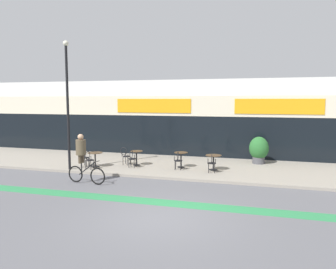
{
  "coord_description": "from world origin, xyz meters",
  "views": [
    {
      "loc": [
        2.8,
        -8.92,
        3.48
      ],
      "look_at": [
        -1.32,
        5.31,
        1.91
      ],
      "focal_mm": 35.0,
      "sensor_mm": 36.0,
      "label": 1
    }
  ],
  "objects_px": {
    "bistro_table_0": "(95,156)",
    "planter_pot": "(259,149)",
    "bistro_table_2": "(181,157)",
    "lamp_post": "(67,97)",
    "cafe_chair_0_side": "(84,156)",
    "cafe_chair_1_near": "(132,157)",
    "bistro_table_1": "(136,155)",
    "cafe_chair_3_near": "(212,162)",
    "cafe_chair_2_near": "(178,159)",
    "cafe_chair_0_near": "(89,159)",
    "cyclist_0": "(83,156)",
    "bistro_table_3": "(213,159)",
    "cafe_chair_1_side": "(125,155)"
  },
  "relations": [
    {
      "from": "bistro_table_3",
      "to": "cafe_chair_0_side",
      "type": "bearing_deg",
      "value": -172.22
    },
    {
      "from": "bistro_table_2",
      "to": "lamp_post",
      "type": "bearing_deg",
      "value": -159.11
    },
    {
      "from": "planter_pot",
      "to": "lamp_post",
      "type": "distance_m",
      "value": 10.07
    },
    {
      "from": "cafe_chair_1_near",
      "to": "cafe_chair_0_near",
      "type": "bearing_deg",
      "value": 114.32
    },
    {
      "from": "planter_pot",
      "to": "cafe_chair_1_side",
      "type": "bearing_deg",
      "value": -161.57
    },
    {
      "from": "bistro_table_3",
      "to": "cafe_chair_3_near",
      "type": "relative_size",
      "value": 0.84
    },
    {
      "from": "bistro_table_0",
      "to": "cafe_chair_0_near",
      "type": "distance_m",
      "value": 0.63
    },
    {
      "from": "bistro_table_1",
      "to": "cafe_chair_1_near",
      "type": "height_order",
      "value": "cafe_chair_1_near"
    },
    {
      "from": "cafe_chair_0_side",
      "to": "cafe_chair_1_side",
      "type": "distance_m",
      "value": 2.09
    },
    {
      "from": "bistro_table_0",
      "to": "cafe_chair_0_side",
      "type": "xyz_separation_m",
      "value": [
        -0.63,
        -0.0,
        -0.01
      ]
    },
    {
      "from": "bistro_table_1",
      "to": "cafe_chair_0_near",
      "type": "distance_m",
      "value": 2.43
    },
    {
      "from": "cafe_chair_2_near",
      "to": "cyclist_0",
      "type": "relative_size",
      "value": 0.43
    },
    {
      "from": "cafe_chair_0_near",
      "to": "cyclist_0",
      "type": "distance_m",
      "value": 2.27
    },
    {
      "from": "bistro_table_2",
      "to": "planter_pot",
      "type": "height_order",
      "value": "planter_pot"
    },
    {
      "from": "lamp_post",
      "to": "bistro_table_3",
      "type": "bearing_deg",
      "value": 14.63
    },
    {
      "from": "cafe_chair_0_near",
      "to": "cyclist_0",
      "type": "height_order",
      "value": "cyclist_0"
    },
    {
      "from": "cafe_chair_3_near",
      "to": "lamp_post",
      "type": "distance_m",
      "value": 7.46
    },
    {
      "from": "cafe_chair_3_near",
      "to": "planter_pot",
      "type": "distance_m",
      "value": 3.57
    },
    {
      "from": "cafe_chair_0_side",
      "to": "cafe_chair_3_near",
      "type": "distance_m",
      "value": 6.48
    },
    {
      "from": "cafe_chair_0_near",
      "to": "cafe_chair_2_near",
      "type": "relative_size",
      "value": 1.0
    },
    {
      "from": "bistro_table_3",
      "to": "cafe_chair_1_near",
      "type": "distance_m",
      "value": 4.02
    },
    {
      "from": "bistro_table_2",
      "to": "cyclist_0",
      "type": "relative_size",
      "value": 0.37
    },
    {
      "from": "cafe_chair_0_side",
      "to": "cafe_chair_1_near",
      "type": "xyz_separation_m",
      "value": [
        2.49,
        0.31,
        0.0
      ]
    },
    {
      "from": "cyclist_0",
      "to": "planter_pot",
      "type": "bearing_deg",
      "value": 45.25
    },
    {
      "from": "bistro_table_3",
      "to": "cafe_chair_0_side",
      "type": "height_order",
      "value": "cafe_chair_0_side"
    },
    {
      "from": "bistro_table_0",
      "to": "bistro_table_3",
      "type": "xyz_separation_m",
      "value": [
        5.84,
        0.88,
        0.0
      ]
    },
    {
      "from": "cafe_chair_2_near",
      "to": "planter_pot",
      "type": "bearing_deg",
      "value": -61.05
    },
    {
      "from": "cafe_chair_0_near",
      "to": "cafe_chair_1_near",
      "type": "height_order",
      "value": "same"
    },
    {
      "from": "bistro_table_2",
      "to": "cafe_chair_1_near",
      "type": "bearing_deg",
      "value": -162.07
    },
    {
      "from": "cafe_chair_1_near",
      "to": "lamp_post",
      "type": "relative_size",
      "value": 0.15
    },
    {
      "from": "cafe_chair_0_side",
      "to": "lamp_post",
      "type": "height_order",
      "value": "lamp_post"
    },
    {
      "from": "bistro_table_3",
      "to": "bistro_table_0",
      "type": "bearing_deg",
      "value": -171.41
    },
    {
      "from": "bistro_table_1",
      "to": "cafe_chair_3_near",
      "type": "bearing_deg",
      "value": -9.71
    },
    {
      "from": "bistro_table_0",
      "to": "planter_pot",
      "type": "bearing_deg",
      "value": 21.86
    },
    {
      "from": "cafe_chair_3_near",
      "to": "lamp_post",
      "type": "relative_size",
      "value": 0.15
    },
    {
      "from": "bistro_table_3",
      "to": "cafe_chair_0_near",
      "type": "height_order",
      "value": "cafe_chair_0_near"
    },
    {
      "from": "bistro_table_3",
      "to": "cafe_chair_2_near",
      "type": "height_order",
      "value": "cafe_chair_2_near"
    },
    {
      "from": "cafe_chair_1_side",
      "to": "cyclist_0",
      "type": "distance_m",
      "value": 3.65
    },
    {
      "from": "cafe_chair_2_near",
      "to": "cafe_chair_0_side",
      "type": "bearing_deg",
      "value": 87.82
    },
    {
      "from": "cafe_chair_0_side",
      "to": "cafe_chair_1_near",
      "type": "distance_m",
      "value": 2.51
    },
    {
      "from": "bistro_table_2",
      "to": "cafe_chair_0_near",
      "type": "distance_m",
      "value": 4.52
    },
    {
      "from": "bistro_table_1",
      "to": "bistro_table_0",
      "type": "bearing_deg",
      "value": -153.17
    },
    {
      "from": "bistro_table_1",
      "to": "cafe_chair_1_near",
      "type": "bearing_deg",
      "value": -89.7
    },
    {
      "from": "bistro_table_2",
      "to": "bistro_table_3",
      "type": "distance_m",
      "value": 1.66
    },
    {
      "from": "bistro_table_0",
      "to": "cafe_chair_1_side",
      "type": "height_order",
      "value": "cafe_chair_1_side"
    },
    {
      "from": "bistro_table_0",
      "to": "lamp_post",
      "type": "distance_m",
      "value": 3.21
    },
    {
      "from": "planter_pot",
      "to": "bistro_table_0",
      "type": "bearing_deg",
      "value": -158.14
    },
    {
      "from": "cafe_chair_2_near",
      "to": "planter_pot",
      "type": "relative_size",
      "value": 0.63
    },
    {
      "from": "bistro_table_1",
      "to": "planter_pot",
      "type": "relative_size",
      "value": 0.52
    },
    {
      "from": "bistro_table_1",
      "to": "bistro_table_2",
      "type": "xyz_separation_m",
      "value": [
        2.33,
        0.13,
        0.01
      ]
    }
  ]
}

